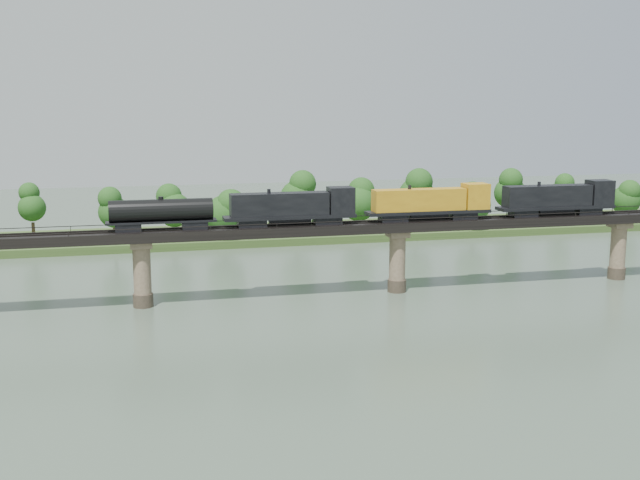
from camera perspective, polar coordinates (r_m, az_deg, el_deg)
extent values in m
plane|color=#3C4C3D|center=(103.32, 10.95, -7.48)|extent=(400.00, 400.00, 0.00)
cube|color=#2D461C|center=(181.77, -0.18, 0.58)|extent=(300.00, 24.00, 1.60)
cylinder|color=#473A2D|center=(123.05, -12.46, -4.20)|extent=(3.00, 3.00, 2.00)
cylinder|color=#8A735A|center=(122.03, -12.54, -2.15)|extent=(2.60, 2.60, 9.00)
cube|color=#8A735A|center=(121.26, -12.61, -0.30)|extent=(3.20, 3.20, 1.00)
cylinder|color=#473A2D|center=(129.90, 5.48, -3.24)|extent=(3.00, 3.00, 2.00)
cylinder|color=#8A735A|center=(128.94, 5.52, -1.30)|extent=(2.60, 2.60, 9.00)
cube|color=#8A735A|center=(128.21, 5.55, 0.46)|extent=(3.20, 3.20, 1.00)
cylinder|color=#473A2D|center=(147.68, 20.33, -2.21)|extent=(3.00, 3.00, 2.00)
cylinder|color=#8A735A|center=(146.83, 20.44, -0.49)|extent=(2.60, 2.60, 9.00)
cube|color=#8A735A|center=(146.19, 20.53, 1.05)|extent=(3.20, 3.20, 1.00)
cube|color=black|center=(128.01, 5.56, 1.01)|extent=(220.00, 5.00, 1.50)
cube|color=black|center=(127.18, 5.67, 1.32)|extent=(220.00, 0.12, 0.16)
cube|color=black|center=(128.58, 5.45, 1.42)|extent=(220.00, 0.12, 0.16)
cube|color=black|center=(125.55, 5.93, 1.49)|extent=(220.00, 0.10, 0.10)
cube|color=black|center=(130.03, 5.22, 1.80)|extent=(220.00, 0.10, 0.10)
cube|color=black|center=(125.60, 5.92, 1.33)|extent=(0.08, 0.08, 0.70)
cube|color=black|center=(130.09, 5.22, 1.65)|extent=(0.08, 0.08, 0.70)
cylinder|color=#382619|center=(176.74, -19.70, 0.58)|extent=(0.70, 0.70, 3.71)
sphere|color=#164012|center=(176.04, -19.80, 2.17)|extent=(5.67, 5.67, 5.67)
sphere|color=#164012|center=(175.67, -19.86, 3.17)|extent=(4.25, 4.25, 4.25)
cylinder|color=#382619|center=(167.96, -14.37, 0.35)|extent=(0.70, 0.70, 3.51)
sphere|color=#164012|center=(167.25, -14.44, 1.93)|extent=(6.31, 6.31, 6.31)
sphere|color=#164012|center=(166.88, -14.49, 2.93)|extent=(4.73, 4.73, 4.73)
cylinder|color=#382619|center=(170.70, -10.27, 0.63)|extent=(0.70, 0.70, 3.34)
sphere|color=#164012|center=(170.03, -10.32, 2.12)|extent=(7.18, 7.18, 7.18)
sphere|color=#164012|center=(169.68, -10.35, 3.05)|extent=(5.39, 5.39, 5.39)
cylinder|color=#382619|center=(168.97, -6.75, 0.54)|extent=(0.70, 0.70, 2.83)
sphere|color=#164012|center=(168.39, -6.78, 1.81)|extent=(8.26, 8.26, 8.26)
sphere|color=#164012|center=(168.07, -6.79, 2.60)|extent=(6.19, 6.19, 6.19)
cylinder|color=#382619|center=(177.99, -1.58, 1.28)|extent=(0.70, 0.70, 3.96)
sphere|color=#164012|center=(177.26, -1.59, 2.97)|extent=(8.07, 8.07, 8.07)
sphere|color=#164012|center=(176.88, -1.60, 4.03)|extent=(6.05, 6.05, 6.05)
cylinder|color=#382619|center=(179.87, 2.75, 1.25)|extent=(0.70, 0.70, 3.27)
sphere|color=#164012|center=(179.25, 2.76, 2.63)|extent=(8.03, 8.03, 8.03)
sphere|color=#164012|center=(178.92, 2.77, 3.49)|extent=(6.02, 6.02, 6.02)
cylinder|color=#382619|center=(185.34, 6.85, 1.56)|extent=(0.70, 0.70, 3.92)
sphere|color=#164012|center=(184.64, 6.88, 3.16)|extent=(8.29, 8.29, 8.29)
sphere|color=#164012|center=(184.28, 6.90, 4.17)|extent=(6.21, 6.21, 6.21)
cylinder|color=#382619|center=(183.20, 10.81, 1.21)|extent=(0.70, 0.70, 3.02)
sphere|color=#164012|center=(182.63, 10.85, 2.46)|extent=(7.74, 7.74, 7.74)
sphere|color=#164012|center=(182.32, 10.88, 3.24)|extent=(5.80, 5.80, 5.80)
cylinder|color=#382619|center=(196.57, 13.29, 1.83)|extent=(0.70, 0.70, 3.80)
sphere|color=#164012|center=(195.93, 13.35, 3.29)|extent=(7.47, 7.47, 7.47)
sphere|color=#164012|center=(195.59, 13.39, 4.21)|extent=(5.60, 5.60, 5.60)
cylinder|color=#382619|center=(203.32, 16.70, 1.88)|extent=(0.70, 0.70, 3.38)
sphere|color=#164012|center=(202.75, 16.77, 3.14)|extent=(6.23, 6.23, 6.23)
sphere|color=#164012|center=(202.45, 16.81, 3.93)|extent=(4.67, 4.67, 4.67)
cylinder|color=#382619|center=(205.85, 20.86, 1.65)|extent=(0.70, 0.70, 2.77)
sphere|color=#164012|center=(205.38, 20.92, 2.67)|extent=(7.04, 7.04, 7.04)
sphere|color=#164012|center=(205.12, 20.96, 3.31)|extent=(5.28, 5.28, 5.28)
cube|color=black|center=(142.35, 18.46, 2.00)|extent=(4.30, 2.58, 1.18)
cube|color=black|center=(136.46, 14.23, 1.88)|extent=(4.30, 2.58, 1.18)
cube|color=black|center=(139.21, 16.41, 2.25)|extent=(20.44, 3.23, 0.54)
cube|color=black|center=(138.16, 15.87, 3.05)|extent=(15.06, 2.90, 3.44)
cube|color=black|center=(143.13, 19.26, 3.23)|extent=(3.87, 3.23, 4.09)
cylinder|color=black|center=(139.29, 16.39, 2.01)|extent=(6.46, 1.51, 1.51)
cube|color=black|center=(131.80, 10.09, 1.75)|extent=(4.30, 2.58, 1.18)
cube|color=black|center=(127.53, 5.21, 1.59)|extent=(4.30, 2.58, 1.18)
cube|color=black|center=(129.44, 7.70, 2.00)|extent=(20.44, 3.23, 0.54)
cube|color=#C38E17|center=(128.61, 7.05, 2.86)|extent=(15.06, 2.90, 3.44)
cube|color=#C38E17|center=(132.28, 10.99, 3.09)|extent=(3.87, 3.23, 4.09)
cylinder|color=black|center=(129.53, 7.69, 1.74)|extent=(6.46, 1.51, 1.51)
cube|color=black|center=(124.51, 0.52, 1.42)|extent=(4.30, 2.58, 1.18)
cube|color=black|center=(122.19, -4.87, 1.22)|extent=(4.30, 2.58, 1.18)
cube|color=black|center=(123.10, -2.16, 1.67)|extent=(20.44, 3.23, 0.54)
cube|color=black|center=(122.52, -2.90, 2.56)|extent=(15.06, 2.90, 3.44)
cube|color=black|center=(124.62, 1.48, 2.85)|extent=(3.87, 3.23, 4.09)
cylinder|color=black|center=(123.19, -2.15, 1.40)|extent=(6.46, 1.51, 1.51)
cube|color=black|center=(121.20, -8.90, 1.06)|extent=(3.77, 2.37, 1.18)
cube|color=black|center=(120.82, -13.48, 0.88)|extent=(3.77, 2.37, 1.18)
cube|color=black|center=(120.81, -11.20, 1.30)|extent=(16.14, 2.58, 0.32)
cylinder|color=black|center=(120.56, -11.22, 2.11)|extent=(15.06, 3.23, 3.23)
cylinder|color=black|center=(120.34, -11.25, 2.92)|extent=(0.75, 0.75, 0.54)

